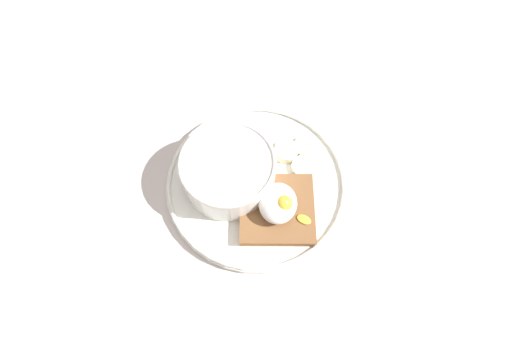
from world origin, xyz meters
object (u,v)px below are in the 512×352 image
at_px(oatmeal_bowl, 229,169).
at_px(poached_egg, 279,203).
at_px(toast_slice, 277,209).
at_px(banana_slice_front, 304,167).
at_px(banana_slice_back, 286,151).
at_px(banana_slice_left, 306,147).

relative_size(oatmeal_bowl, poached_egg, 1.79).
height_order(toast_slice, poached_egg, poached_egg).
bearing_deg(oatmeal_bowl, banana_slice_front, -74.90).
relative_size(poached_egg, banana_slice_front, 1.50).
distance_m(banana_slice_front, banana_slice_back, 0.03).
xyz_separation_m(banana_slice_front, banana_slice_back, (0.02, 0.03, 0.00)).
relative_size(oatmeal_bowl, banana_slice_back, 2.93).
height_order(toast_slice, banana_slice_back, same).
height_order(toast_slice, banana_slice_front, toast_slice).
bearing_deg(banana_slice_back, toast_slice, 177.39).
bearing_deg(poached_egg, toast_slice, 69.84).
bearing_deg(oatmeal_bowl, toast_slice, -121.33).
relative_size(toast_slice, banana_slice_left, 2.72).
bearing_deg(poached_egg, banana_slice_left, -16.61).
distance_m(poached_egg, banana_slice_left, 0.11).
distance_m(poached_egg, banana_slice_back, 0.09).
distance_m(oatmeal_bowl, banana_slice_back, 0.09).
xyz_separation_m(poached_egg, banana_slice_back, (0.09, -0.00, -0.02)).
bearing_deg(banana_slice_back, oatmeal_bowl, 122.48).
relative_size(banana_slice_front, banana_slice_left, 1.19).
xyz_separation_m(banana_slice_left, banana_slice_back, (-0.01, 0.03, 0.00)).
bearing_deg(oatmeal_bowl, poached_egg, -121.15).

